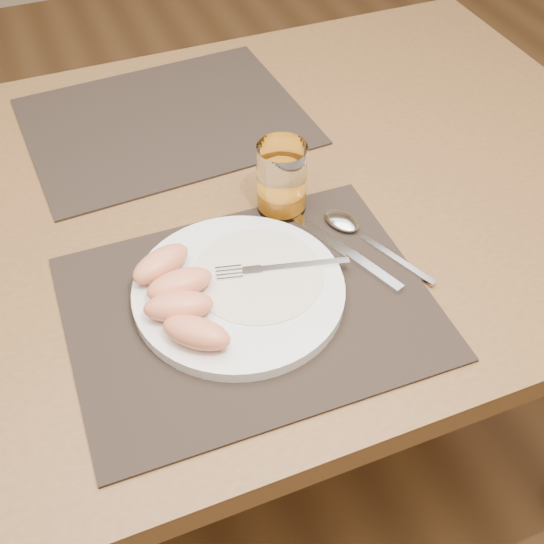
{
  "coord_description": "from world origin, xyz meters",
  "views": [
    {
      "loc": [
        -0.2,
        -0.75,
        1.4
      ],
      "look_at": [
        0.02,
        -0.19,
        0.77
      ],
      "focal_mm": 45.0,
      "sensor_mm": 36.0,
      "label": 1
    }
  ],
  "objects": [
    {
      "name": "plate_dressing",
      "position": [
        0.0,
        -0.19,
        0.77
      ],
      "size": [
        0.17,
        0.17,
        0.0
      ],
      "color": "white",
      "rests_on": "plate"
    },
    {
      "name": "ground",
      "position": [
        0.0,
        0.0,
        0.0
      ],
      "size": [
        5.0,
        5.0,
        0.0
      ],
      "primitive_type": "plane",
      "color": "brown",
      "rests_on": "ground"
    },
    {
      "name": "placemat_far",
      "position": [
        -0.01,
        0.22,
        0.75
      ],
      "size": [
        0.47,
        0.37,
        0.0
      ],
      "primitive_type": "cube",
      "rotation": [
        0.0,
        0.0,
        0.06
      ],
      "color": "black",
      "rests_on": "table"
    },
    {
      "name": "placemat_near",
      "position": [
        -0.02,
        -0.22,
        0.75
      ],
      "size": [
        0.46,
        0.36,
        0.0
      ],
      "primitive_type": "cube",
      "rotation": [
        0.0,
        0.0,
        -0.02
      ],
      "color": "black",
      "rests_on": "table"
    },
    {
      "name": "spoon",
      "position": [
        0.16,
        -0.14,
        0.76
      ],
      "size": [
        0.09,
        0.19,
        0.01
      ],
      "color": "silver",
      "rests_on": "placemat_near"
    },
    {
      "name": "fork",
      "position": [
        0.02,
        -0.19,
        0.77
      ],
      "size": [
        0.17,
        0.06,
        0.0
      ],
      "color": "silver",
      "rests_on": "plate"
    },
    {
      "name": "table",
      "position": [
        0.0,
        0.0,
        0.67
      ],
      "size": [
        1.4,
        0.9,
        0.75
      ],
      "color": "brown",
      "rests_on": "ground"
    },
    {
      "name": "knife",
      "position": [
        0.14,
        -0.18,
        0.76
      ],
      "size": [
        0.09,
        0.21,
        0.01
      ],
      "color": "silver",
      "rests_on": "placemat_near"
    },
    {
      "name": "juice_glass",
      "position": [
        0.09,
        -0.06,
        0.8
      ],
      "size": [
        0.07,
        0.07,
        0.11
      ],
      "color": "white",
      "rests_on": "placemat_near"
    },
    {
      "name": "plate",
      "position": [
        -0.03,
        -0.2,
        0.76
      ],
      "size": [
        0.27,
        0.27,
        0.02
      ],
      "primitive_type": "cylinder",
      "color": "white",
      "rests_on": "placemat_near"
    },
    {
      "name": "grapefruit_wedges",
      "position": [
        -0.1,
        -0.2,
        0.79
      ],
      "size": [
        0.1,
        0.2,
        0.03
      ],
      "color": "#E5875D",
      "rests_on": "plate"
    }
  ]
}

